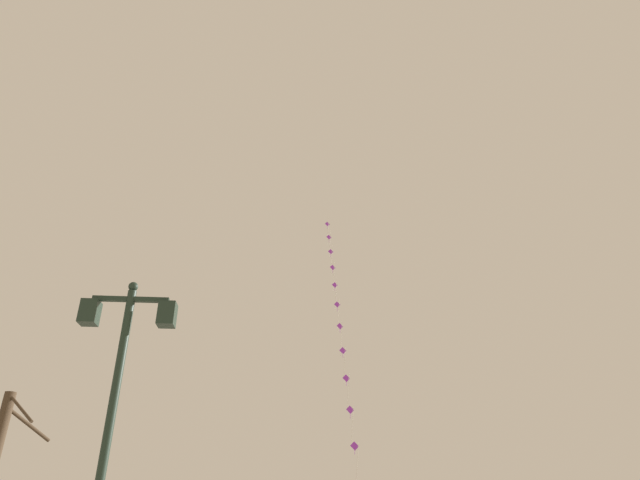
% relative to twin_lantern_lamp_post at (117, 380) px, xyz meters
% --- Properties ---
extents(twin_lantern_lamp_post, '(1.53, 0.28, 5.30)m').
position_rel_twin_lantern_lamp_post_xyz_m(twin_lantern_lamp_post, '(0.00, 0.00, 0.00)').
color(twin_lantern_lamp_post, '#1E2D23').
rests_on(twin_lantern_lamp_post, ground_plane).
extents(kite_train, '(0.45, 14.15, 22.18)m').
position_rel_twin_lantern_lamp_post_xyz_m(kite_train, '(6.01, 20.86, 7.78)').
color(kite_train, brown).
rests_on(kite_train, ground_plane).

